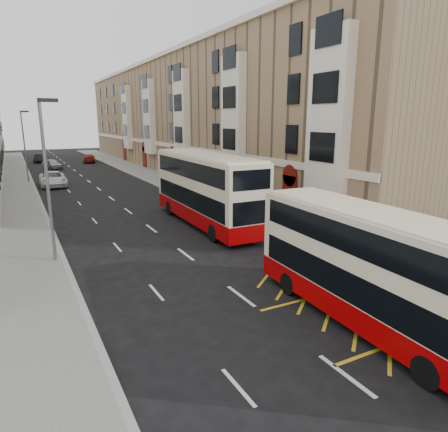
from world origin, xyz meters
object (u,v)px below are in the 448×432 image
double_decker_rear (206,189)px  street_lamp_near (47,172)px  double_decker_front (371,269)px  pedestrian_far (430,264)px  car_dark (40,158)px  pedestrian_near (398,260)px  white_van (53,179)px  car_red (89,158)px  car_silver (52,164)px  street_lamp_far (25,142)px

double_decker_rear → street_lamp_near: bearing=-161.3°
double_decker_front → pedestrian_far: (5.04, 1.21, -1.09)m
street_lamp_near → double_decker_front: 15.40m
street_lamp_near → car_dark: 54.72m
double_decker_front → pedestrian_far: 5.29m
pedestrian_near → white_van: 37.73m
car_dark → car_red: size_ratio=0.91×
pedestrian_far → car_silver: bearing=-67.1°
pedestrian_far → car_dark: bearing=-68.1°
double_decker_rear → pedestrian_far: bearing=-72.7°
double_decker_front → pedestrian_far: bearing=16.3°
street_lamp_far → car_red: bearing=63.6°
street_lamp_far → white_van: street_lamp_far is taller
street_lamp_near → car_red: 51.81m
pedestrian_near → car_red: 60.67m
street_lamp_far → street_lamp_near: bearing=-90.0°
street_lamp_far → double_decker_front: bearing=-77.8°
car_silver → pedestrian_far: bearing=-98.8°
car_dark → white_van: bearing=-78.3°
street_lamp_far → pedestrian_far: 43.46m
street_lamp_far → white_van: bearing=-59.6°
double_decker_rear → pedestrian_near: bearing=-75.1°
car_silver → car_red: (6.51, 7.18, -0.02)m
car_dark → pedestrian_far: bearing=-67.3°
double_decker_front → car_dark: 66.96m
double_decker_front → pedestrian_near: double_decker_front is taller
double_decker_front → street_lamp_far: bearing=105.0°
double_decker_front → pedestrian_near: (4.18, 2.17, -1.10)m
street_lamp_near → pedestrian_far: size_ratio=4.53×
double_decker_rear → car_dark: size_ratio=2.81×
double_decker_rear → street_lamp_far: bearing=111.7°
pedestrian_near → street_lamp_far: bearing=-99.2°
pedestrian_near → pedestrian_far: (0.86, -0.96, 0.01)m
street_lamp_far → double_decker_rear: size_ratio=0.65×
car_dark → street_lamp_far: bearing=-83.7°
double_decker_front → car_silver: double_decker_front is taller
street_lamp_near → street_lamp_far: bearing=90.0°
street_lamp_near → pedestrian_far: (14.18, -10.93, -3.60)m
double_decker_front → pedestrian_near: size_ratio=6.04×
car_red → double_decker_rear: bearing=98.8°
car_silver → car_dark: 11.10m
street_lamp_near → double_decker_rear: bearing=17.6°
pedestrian_far → car_red: bearing=-74.3°
car_silver → street_lamp_near: bearing=-114.6°
street_lamp_far → double_decker_front: 43.19m
street_lamp_far → double_decker_front: size_ratio=0.76×
car_dark → pedestrian_near: bearing=-67.9°
street_lamp_far → pedestrian_near: (13.32, -39.96, -3.61)m
double_decker_rear → pedestrian_far: 14.78m
pedestrian_far → white_van: size_ratio=0.31×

